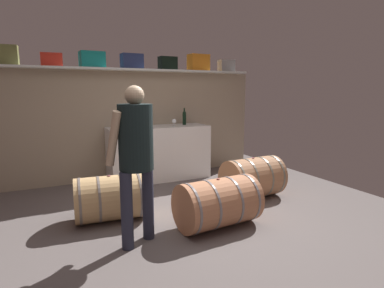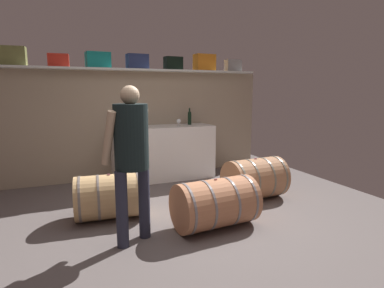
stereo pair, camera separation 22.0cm
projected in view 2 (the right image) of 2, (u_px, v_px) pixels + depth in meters
name	position (u px, v px, depth m)	size (l,w,h in m)	color
ground_plane	(171.00, 211.00, 4.22)	(6.07, 8.27, 0.02)	#5D5453
back_wall_panel	(137.00, 125.00, 5.79)	(4.87, 0.10, 1.91)	gray
high_shelf_board	(138.00, 70.00, 5.49)	(4.48, 0.40, 0.03)	silver
toolcase_olive	(11.00, 56.00, 4.74)	(0.41, 0.20, 0.29)	olive
toolcase_red	(59.00, 61.00, 5.00)	(0.31, 0.20, 0.20)	red
toolcase_teal	(98.00, 60.00, 5.22)	(0.38, 0.25, 0.26)	#117E7A
toolcase_navy	(137.00, 62.00, 5.47)	(0.36, 0.22, 0.25)	navy
toolcase_black	(173.00, 63.00, 5.72)	(0.32, 0.18, 0.23)	black
toolcase_orange	(204.00, 63.00, 5.95)	(0.38, 0.23, 0.30)	orange
toolcase_grey	(233.00, 66.00, 6.19)	(0.30, 0.18, 0.23)	#959696
work_cabinet	(164.00, 152.00, 5.69)	(1.78, 0.61, 0.95)	white
wine_bottle_dark	(190.00, 117.00, 5.84)	(0.07, 0.07, 0.31)	black
wine_glass	(179.00, 121.00, 5.60)	(0.08, 0.08, 0.13)	white
wine_barrel_near	(110.00, 196.00, 3.92)	(0.87, 0.63, 0.57)	tan
wine_barrel_far	(215.00, 203.00, 3.67)	(0.98, 0.64, 0.58)	#B0714E
wine_barrel_flank	(255.00, 179.00, 4.64)	(0.88, 0.65, 0.61)	#AA7651
winemaker_pouring	(131.00, 149.00, 3.19)	(0.53, 0.48, 1.63)	#292B3C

